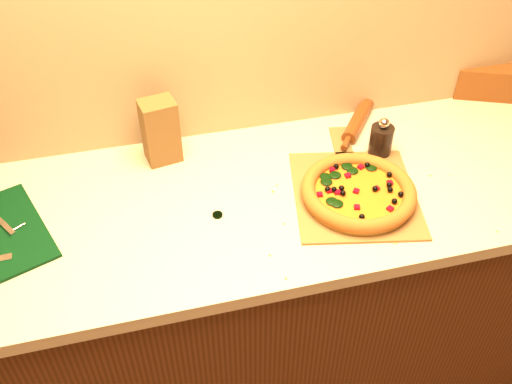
# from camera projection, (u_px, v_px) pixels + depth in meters

# --- Properties ---
(cabinet) EXTENTS (2.80, 0.65, 0.86)m
(cabinet) POSITION_uv_depth(u_px,v_px,m) (248.00, 301.00, 1.91)
(cabinet) COLOR #42200E
(cabinet) RESTS_ON ground
(countertop) EXTENTS (2.84, 0.68, 0.04)m
(countertop) POSITION_uv_depth(u_px,v_px,m) (246.00, 203.00, 1.61)
(countertop) COLOR beige
(countertop) RESTS_ON cabinet
(pizza_peel) EXTENTS (0.41, 0.54, 0.01)m
(pizza_peel) POSITION_uv_depth(u_px,v_px,m) (354.00, 190.00, 1.61)
(pizza_peel) COLOR brown
(pizza_peel) RESTS_ON countertop
(pizza) EXTENTS (0.32, 0.32, 0.04)m
(pizza) POSITION_uv_depth(u_px,v_px,m) (358.00, 192.00, 1.57)
(pizza) COLOR #BC872F
(pizza) RESTS_ON pizza_peel
(bottle_cap) EXTENTS (0.04, 0.04, 0.01)m
(bottle_cap) POSITION_uv_depth(u_px,v_px,m) (217.00, 215.00, 1.54)
(bottle_cap) COLOR black
(bottle_cap) RESTS_ON countertop
(pepper_grinder) EXTENTS (0.07, 0.07, 0.13)m
(pepper_grinder) POSITION_uv_depth(u_px,v_px,m) (381.00, 140.00, 1.70)
(pepper_grinder) COLOR black
(pepper_grinder) RESTS_ON countertop
(rolling_pin) EXTENTS (0.22, 0.27, 0.05)m
(rolling_pin) POSITION_uv_depth(u_px,v_px,m) (358.00, 120.00, 1.84)
(rolling_pin) COLOR #5B310F
(rolling_pin) RESTS_ON countertop
(paper_bag) EXTENTS (0.11, 0.10, 0.20)m
(paper_bag) POSITION_uv_depth(u_px,v_px,m) (160.00, 131.00, 1.66)
(paper_bag) COLOR brown
(paper_bag) RESTS_ON countertop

